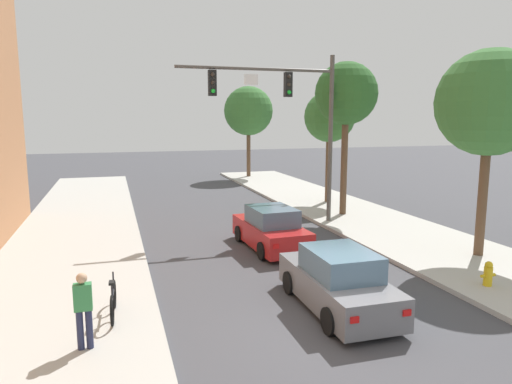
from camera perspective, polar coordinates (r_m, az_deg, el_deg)
ground_plane at (r=11.74m, az=9.83°, el=-15.75°), size 120.00×120.00×0.00m
sidewalk_left at (r=10.72m, az=-24.91°, el=-18.58°), size 5.00×60.00×0.15m
traffic_signal_mast at (r=20.74m, az=4.13°, el=10.35°), size 7.09×0.38×7.50m
car_lead_red at (r=17.62m, az=1.82°, el=-4.64°), size 1.99×4.31×1.60m
car_following_grey at (r=12.36m, az=10.01°, el=-10.83°), size 1.88×4.26×1.60m
pedestrian_sidewalk_left_walker at (r=10.45m, az=-20.41°, el=-13.08°), size 0.36×0.22×1.64m
bicycle_leaning at (r=12.01m, az=-17.11°, el=-12.64°), size 0.16×1.77×0.98m
fire_hydrant at (r=15.01m, az=26.59°, el=-8.94°), size 0.48×0.24×0.72m
street_tree_nearest at (r=17.61m, az=26.75°, el=9.68°), size 3.57×3.57×7.04m
street_tree_second at (r=23.23m, az=11.00°, el=11.64°), size 3.02×3.02×7.42m
street_tree_third at (r=26.60m, az=9.01°, el=9.03°), size 2.85×2.85×6.25m
street_tree_farthest at (r=37.96m, az=-0.93°, el=9.89°), size 3.93×3.93×7.27m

